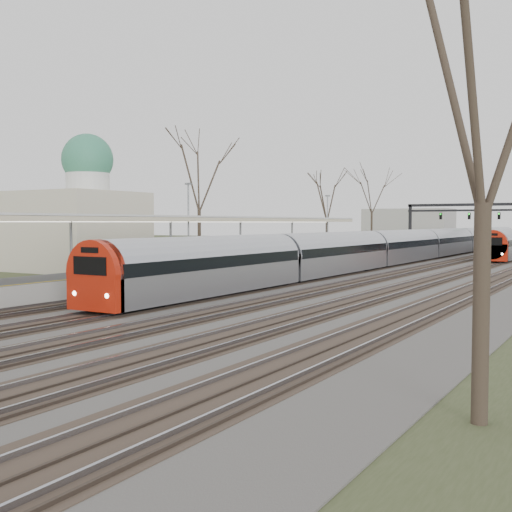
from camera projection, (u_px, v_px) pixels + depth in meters
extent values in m
cube|color=#474442|center=(418.00, 267.00, 52.56)|extent=(24.00, 160.00, 0.10)
cube|color=#4C3828|center=(350.00, 264.00, 55.62)|extent=(2.60, 160.00, 0.06)
cube|color=gray|center=(342.00, 263.00, 55.99)|extent=(0.07, 160.00, 0.12)
cube|color=gray|center=(358.00, 263.00, 55.25)|extent=(0.07, 160.00, 0.12)
cube|color=#4C3828|center=(389.00, 265.00, 53.84)|extent=(2.60, 160.00, 0.06)
cube|color=gray|center=(380.00, 264.00, 54.20)|extent=(0.07, 160.00, 0.12)
cube|color=gray|center=(397.00, 265.00, 53.47)|extent=(0.07, 160.00, 0.12)
cube|color=#4C3828|center=(430.00, 267.00, 52.05)|extent=(2.60, 160.00, 0.06)
cube|color=gray|center=(421.00, 266.00, 52.41)|extent=(0.07, 160.00, 0.12)
cube|color=gray|center=(439.00, 266.00, 51.68)|extent=(0.07, 160.00, 0.12)
cube|color=#4C3828|center=(475.00, 268.00, 50.27)|extent=(2.60, 160.00, 0.06)
cube|color=gray|center=(465.00, 267.00, 50.63)|extent=(0.07, 160.00, 0.12)
cube|color=gray|center=(484.00, 268.00, 49.90)|extent=(0.07, 160.00, 0.12)
cube|color=gray|center=(512.00, 269.00, 48.84)|extent=(0.07, 160.00, 0.12)
cube|color=#9E9B93|center=(204.00, 271.00, 42.14)|extent=(3.50, 69.00, 1.00)
cylinder|color=slate|center=(71.00, 246.00, 32.16)|extent=(0.14, 0.14, 3.00)
cylinder|color=slate|center=(171.00, 242.00, 39.03)|extent=(0.14, 0.14, 3.00)
cylinder|color=slate|center=(240.00, 239.00, 45.90)|extent=(0.14, 0.14, 3.00)
cylinder|color=slate|center=(292.00, 237.00, 52.76)|extent=(0.14, 0.14, 3.00)
cube|color=silver|center=(160.00, 217.00, 38.09)|extent=(4.10, 50.00, 0.12)
cube|color=beige|center=(160.00, 219.00, 38.10)|extent=(4.10, 50.00, 0.25)
cube|color=beige|center=(70.00, 232.00, 49.04)|extent=(10.00, 8.00, 6.00)
cylinder|color=silver|center=(88.00, 176.00, 47.80)|extent=(3.20, 3.20, 2.50)
sphere|color=#317B59|center=(87.00, 159.00, 47.74)|extent=(3.80, 3.80, 3.80)
cube|color=black|center=(410.00, 228.00, 83.26)|extent=(0.35, 0.35, 6.00)
cube|color=black|center=(493.00, 204.00, 77.88)|extent=(21.00, 0.35, 0.35)
cube|color=black|center=(493.00, 210.00, 77.92)|extent=(21.00, 0.25, 0.25)
cube|color=black|center=(441.00, 216.00, 80.97)|extent=(0.32, 0.22, 0.85)
sphere|color=#0CFF19|center=(441.00, 214.00, 80.84)|extent=(0.16, 0.16, 0.16)
cube|color=black|center=(469.00, 216.00, 79.19)|extent=(0.32, 0.22, 0.85)
sphere|color=#0CFF19|center=(469.00, 214.00, 79.05)|extent=(0.16, 0.16, 0.16)
cube|color=black|center=(499.00, 216.00, 77.40)|extent=(0.32, 0.22, 0.85)
sphere|color=#0CFF19|center=(499.00, 214.00, 77.27)|extent=(0.16, 0.16, 0.16)
cylinder|color=#2D231C|center=(199.00, 237.00, 55.10)|extent=(0.30, 0.30, 4.95)
cylinder|color=#2D231C|center=(481.00, 316.00, 11.49)|extent=(0.30, 0.30, 4.05)
cube|color=#989AA2|center=(426.00, 249.00, 63.17)|extent=(2.55, 90.00, 1.60)
cylinder|color=#989AA2|center=(426.00, 242.00, 63.14)|extent=(2.60, 89.70, 2.60)
cube|color=black|center=(426.00, 241.00, 63.14)|extent=(2.62, 89.40, 0.55)
cube|color=#A51A09|center=(95.00, 291.00, 24.64)|extent=(2.55, 0.50, 1.50)
cylinder|color=#A51A09|center=(96.00, 273.00, 24.64)|extent=(2.60, 0.60, 2.60)
cube|color=black|center=(90.00, 266.00, 24.39)|extent=(1.70, 0.12, 0.70)
sphere|color=white|center=(75.00, 293.00, 24.90)|extent=(0.22, 0.22, 0.22)
sphere|color=white|center=(108.00, 296.00, 24.04)|extent=(0.22, 0.22, 0.22)
cube|color=black|center=(426.00, 258.00, 63.22)|extent=(1.80, 89.00, 0.35)
cube|color=#A51A09|center=(493.00, 253.00, 56.34)|extent=(2.55, 0.50, 1.50)
cylinder|color=#A51A09|center=(493.00, 245.00, 56.35)|extent=(2.60, 0.60, 2.60)
cube|color=black|center=(492.00, 241.00, 56.10)|extent=(1.70, 0.12, 0.70)
sphere|color=white|center=(482.00, 254.00, 56.61)|extent=(0.22, 0.22, 0.22)
sphere|color=white|center=(502.00, 254.00, 55.74)|extent=(0.22, 0.22, 0.22)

